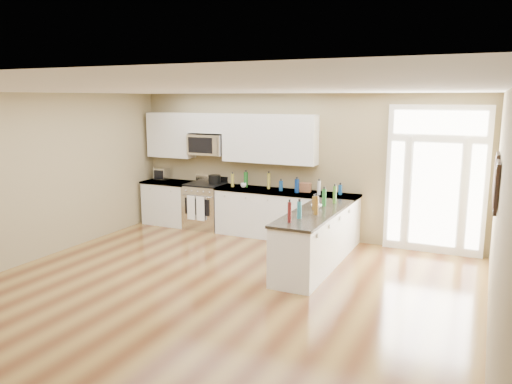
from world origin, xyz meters
TOP-DOWN VIEW (x-y plane):
  - ground at (0.00, 0.00)m, footprint 8.00×8.00m
  - room_shell at (0.00, 0.00)m, footprint 8.00×8.00m
  - back_cabinet_left at (-2.87, 3.69)m, footprint 1.10×0.66m
  - back_cabinet_right at (-0.16, 3.69)m, footprint 2.85×0.66m
  - peninsula_cabinet at (0.93, 2.24)m, footprint 0.69×2.32m
  - upper_cabinet_left at (-2.88, 3.83)m, footprint 1.04×0.33m
  - upper_cabinet_right at (-0.57, 3.83)m, footprint 1.94×0.33m
  - upper_cabinet_short at (-1.95, 3.83)m, footprint 0.82×0.33m
  - microwave at (-1.95, 3.80)m, footprint 0.78×0.41m
  - entry_door at (2.55, 3.95)m, footprint 1.70×0.10m
  - wall_art_near at (3.47, 2.20)m, footprint 0.05×0.58m
  - wall_art_far at (3.47, 1.20)m, footprint 0.05×0.58m
  - kitchen_range at (-1.97, 3.69)m, footprint 0.78×0.69m
  - stockpot at (-1.78, 3.77)m, footprint 0.26×0.26m
  - toaster_oven at (-3.15, 3.82)m, footprint 0.30×0.24m
  - cardboard_box at (0.22, 3.77)m, footprint 0.23×0.18m
  - bowl_left at (-3.18, 3.81)m, footprint 0.24×0.24m
  - bowl_peninsula at (0.86, 2.51)m, footprint 0.23×0.23m
  - cup_counter at (-1.06, 3.68)m, footprint 0.15×0.15m
  - counter_bottles at (0.25, 3.04)m, footprint 2.39×2.46m

SIDE VIEW (x-z plane):
  - ground at x=0.00m, z-range 0.00..0.00m
  - peninsula_cabinet at x=0.93m, z-range -0.04..0.90m
  - back_cabinet_right at x=-0.16m, z-range -0.03..0.91m
  - back_cabinet_left at x=-2.87m, z-range -0.03..0.91m
  - kitchen_range at x=-1.97m, z-range -0.06..1.02m
  - bowl_left at x=-3.18m, z-range 0.94..0.99m
  - bowl_peninsula at x=0.86m, z-range 0.94..1.00m
  - cup_counter at x=-1.06m, z-range 0.94..1.03m
  - cardboard_box at x=0.22m, z-range 0.94..1.11m
  - stockpot at x=-1.78m, z-range 0.95..1.15m
  - toaster_oven at x=-3.15m, z-range 0.94..1.19m
  - counter_bottles at x=0.25m, z-range 0.92..1.23m
  - entry_door at x=2.55m, z-range 0.00..2.60m
  - wall_art_near at x=3.47m, z-range 1.41..1.99m
  - wall_art_far at x=3.47m, z-range 1.41..1.99m
  - room_shell at x=0.00m, z-range -2.29..5.71m
  - microwave at x=-1.95m, z-range 1.55..1.97m
  - upper_cabinet_left at x=-2.88m, z-range 1.45..2.40m
  - upper_cabinet_right at x=-0.57m, z-range 1.45..2.40m
  - upper_cabinet_short at x=-1.95m, z-range 2.00..2.40m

